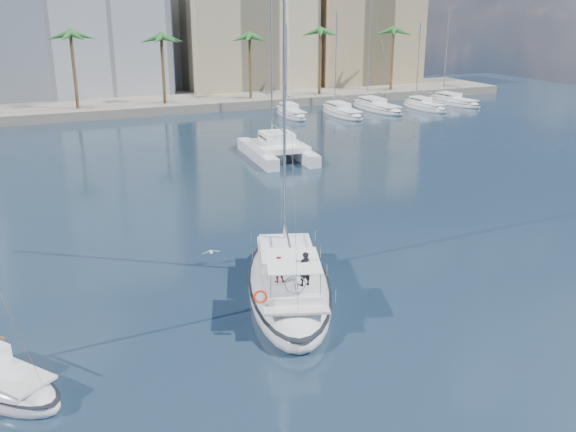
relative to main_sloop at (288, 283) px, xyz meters
name	(u,v)px	position (x,y,z in m)	size (l,w,h in m)	color
ground	(299,272)	(1.63, 2.31, -0.57)	(160.00, 160.00, 0.00)	black
quay	(119,106)	(1.63, 63.31, 0.03)	(120.00, 14.00, 1.20)	gray
building_modern	(10,4)	(-10.37, 75.31, 13.43)	(42.00, 16.00, 28.00)	silver
building_beige	(245,30)	(23.63, 72.31, 9.43)	(20.00, 14.00, 20.00)	#C6B78E
building_tan_right	(361,35)	(43.63, 70.31, 8.43)	(18.00, 12.00, 18.00)	tan
palm_centre	(117,35)	(1.63, 59.31, 9.71)	(3.60, 3.60, 12.30)	brown
palm_right	(351,30)	(35.63, 59.31, 9.71)	(3.60, 3.60, 12.30)	brown
main_sloop	(288,283)	(0.00, 0.00, 0.00)	(8.18, 13.72, 19.41)	white
catamaran	(277,147)	(11.01, 28.24, 0.53)	(5.96, 10.72, 15.30)	white
seagull	(211,252)	(-2.56, 5.25, 0.23)	(1.01, 0.43, 0.19)	silver
moored_yacht_a	(291,116)	(21.63, 49.31, -0.57)	(2.72, 9.35, 11.90)	white
moored_yacht_b	(342,115)	(28.13, 47.31, -0.57)	(3.14, 10.78, 13.72)	white
moored_yacht_c	(376,110)	(34.63, 49.31, -0.57)	(3.55, 12.21, 15.54)	white
moored_yacht_d	(424,109)	(41.13, 47.31, -0.57)	(2.72, 9.35, 11.90)	white
moored_yacht_e	(453,104)	(47.63, 49.31, -0.57)	(3.14, 10.78, 13.72)	white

